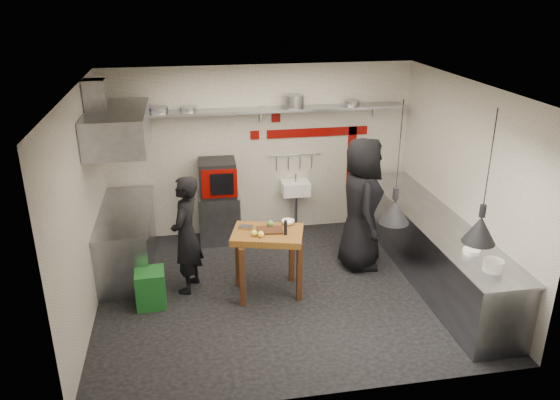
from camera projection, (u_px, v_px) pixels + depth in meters
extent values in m
plane|color=black|center=(284.00, 290.00, 7.56)|extent=(5.00, 5.00, 0.00)
plane|color=beige|center=(285.00, 88.00, 6.53)|extent=(5.00, 5.00, 0.00)
cube|color=beige|center=(261.00, 151.00, 8.97)|extent=(5.00, 0.04, 2.80)
cube|color=beige|center=(326.00, 276.00, 5.12)|extent=(5.00, 0.04, 2.80)
cube|color=beige|center=(83.00, 210.00, 6.63)|extent=(0.04, 4.20, 2.80)
cube|color=beige|center=(464.00, 185.00, 7.46)|extent=(0.04, 4.20, 2.80)
cube|color=#760602|center=(318.00, 132.00, 9.00)|extent=(1.70, 0.02, 0.14)
cube|color=#760602|center=(351.00, 158.00, 9.28)|extent=(0.14, 0.02, 1.10)
cube|color=#760602|center=(276.00, 118.00, 8.79)|extent=(0.14, 0.02, 0.14)
cube|color=#760602|center=(255.00, 135.00, 8.83)|extent=(0.14, 0.02, 0.14)
cube|color=gray|center=(262.00, 110.00, 8.54)|extent=(4.60, 0.34, 0.04)
cube|color=gray|center=(139.00, 119.00, 8.40)|extent=(0.04, 0.06, 0.24)
cube|color=gray|center=(261.00, 114.00, 8.71)|extent=(0.04, 0.06, 0.24)
cube|color=gray|center=(374.00, 110.00, 9.02)|extent=(0.04, 0.06, 0.24)
cylinder|color=gray|center=(159.00, 110.00, 8.25)|extent=(0.36, 0.36, 0.09)
cylinder|color=gray|center=(188.00, 109.00, 8.33)|extent=(0.27, 0.27, 0.07)
cylinder|color=gray|center=(294.00, 101.00, 8.58)|extent=(0.36, 0.36, 0.20)
cylinder|color=gray|center=(352.00, 103.00, 8.76)|extent=(0.30, 0.30, 0.08)
cube|color=gray|center=(219.00, 217.00, 8.94)|extent=(0.68, 0.62, 0.80)
cube|color=black|center=(217.00, 178.00, 8.65)|extent=(0.59, 0.55, 0.58)
cube|color=#760602|center=(220.00, 184.00, 8.41)|extent=(0.55, 0.05, 0.46)
cube|color=black|center=(222.00, 184.00, 8.39)|extent=(0.36, 0.03, 0.34)
cube|color=white|center=(295.00, 188.00, 9.12)|extent=(0.46, 0.34, 0.22)
cylinder|color=gray|center=(296.00, 178.00, 9.06)|extent=(0.03, 0.03, 0.14)
cylinder|color=gray|center=(296.00, 213.00, 9.25)|extent=(0.06, 0.06, 0.66)
cylinder|color=gray|center=(294.00, 155.00, 9.05)|extent=(0.90, 0.02, 0.02)
cube|color=gray|center=(433.00, 249.00, 7.75)|extent=(0.70, 3.80, 0.90)
cube|color=gray|center=(436.00, 219.00, 7.58)|extent=(0.76, 3.90, 0.03)
cylinder|color=white|center=(493.00, 265.00, 6.16)|extent=(0.26, 0.26, 0.13)
cylinder|color=white|center=(472.00, 251.00, 6.58)|extent=(0.25, 0.25, 0.05)
cube|color=gray|center=(127.00, 241.00, 8.00)|extent=(0.70, 1.90, 0.90)
cube|color=gray|center=(124.00, 212.00, 7.83)|extent=(0.76, 2.00, 0.03)
cube|color=gray|center=(118.00, 127.00, 7.38)|extent=(0.78, 1.60, 0.50)
cube|color=gray|center=(95.00, 99.00, 7.20)|extent=(0.28, 0.28, 0.50)
cube|color=#185C22|center=(151.00, 288.00, 7.14)|extent=(0.39, 0.39, 0.50)
cube|color=#462614|center=(270.00, 230.00, 7.20)|extent=(0.36, 0.27, 0.02)
cylinder|color=black|center=(286.00, 227.00, 7.06)|extent=(0.06, 0.06, 0.20)
sphere|color=#FFF048|center=(254.00, 233.00, 7.05)|extent=(0.08, 0.08, 0.08)
sphere|color=#FFF048|center=(261.00, 234.00, 7.02)|extent=(0.09, 0.09, 0.08)
sphere|color=#558D3A|center=(270.00, 224.00, 7.30)|extent=(0.11, 0.11, 0.09)
cube|color=gray|center=(246.00, 227.00, 7.28)|extent=(0.21, 0.18, 0.03)
imported|color=white|center=(288.00, 222.00, 7.40)|extent=(0.23, 0.23, 0.06)
imported|color=black|center=(186.00, 235.00, 7.31)|extent=(0.58, 0.70, 1.65)
imported|color=black|center=(361.00, 204.00, 7.91)|extent=(0.75, 1.04, 1.97)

